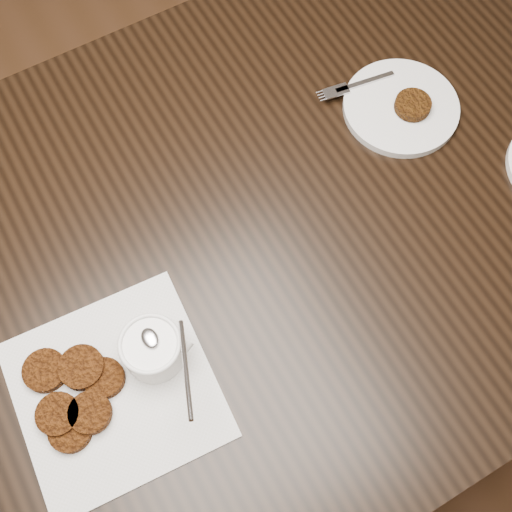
{
  "coord_description": "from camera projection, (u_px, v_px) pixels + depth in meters",
  "views": [
    {
      "loc": [
        -0.08,
        -0.37,
        1.69
      ],
      "look_at": [
        0.11,
        -0.03,
        0.8
      ],
      "focal_mm": 45.12,
      "sensor_mm": 36.0,
      "label": 1
    }
  ],
  "objects": [
    {
      "name": "sauce_ramekin",
      "position": [
        149.0,
        343.0,
        0.9
      ],
      "size": [
        0.15,
        0.15,
        0.13
      ],
      "primitive_type": null,
      "rotation": [
        0.0,
        0.0,
        -0.27
      ],
      "color": "white",
      "rests_on": "napkin"
    },
    {
      "name": "patty_cluster",
      "position": [
        79.0,
        401.0,
        0.92
      ],
      "size": [
        0.26,
        0.26,
        0.02
      ],
      "primitive_type": null,
      "rotation": [
        0.0,
        0.0,
        0.22
      ],
      "color": "#622E0C",
      "rests_on": "napkin"
    },
    {
      "name": "plate_with_patty",
      "position": [
        402.0,
        105.0,
        1.13
      ],
      "size": [
        0.23,
        0.23,
        0.03
      ],
      "primitive_type": null,
      "rotation": [
        0.0,
        0.0,
        -0.15
      ],
      "color": "silver",
      "rests_on": "table"
    },
    {
      "name": "table",
      "position": [
        219.0,
        325.0,
        1.37
      ],
      "size": [
        1.53,
        0.98,
        0.75
      ],
      "primitive_type": "cube",
      "color": "black",
      "rests_on": "floor"
    },
    {
      "name": "napkin",
      "position": [
        115.0,
        390.0,
        0.94
      ],
      "size": [
        0.3,
        0.3,
        0.0
      ],
      "primitive_type": "cube",
      "rotation": [
        0.0,
        0.0,
        -0.07
      ],
      "color": "silver",
      "rests_on": "table"
    },
    {
      "name": "floor",
      "position": [
        215.0,
        388.0,
        1.69
      ],
      "size": [
        4.0,
        4.0,
        0.0
      ],
      "primitive_type": "plane",
      "color": "#51301B",
      "rests_on": "ground"
    }
  ]
}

